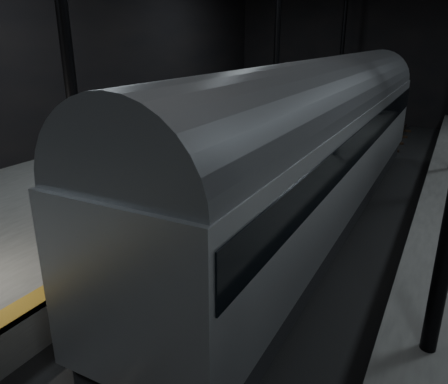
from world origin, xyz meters
The scene contains 6 objects.
ground centered at (0.00, 0.00, 0.00)m, with size 44.00×44.00×0.00m, color black.
platform_left centered at (-7.50, 0.00, 0.50)m, with size 9.00×43.80×1.00m, color #4F4F4C.
tactile_strip centered at (-3.25, 0.00, 1.00)m, with size 0.50×43.80×0.01m, color #986A1B.
track centered at (0.00, 0.00, 0.07)m, with size 2.40×43.00×0.24m.
train centered at (0.00, 2.60, 2.92)m, with size 2.94×19.61×5.24m.
woman centered at (-4.75, -3.52, 1.87)m, with size 0.63×0.41×1.73m, color #8C8056.
Camera 1 is at (3.59, -10.93, 5.94)m, focal length 35.00 mm.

